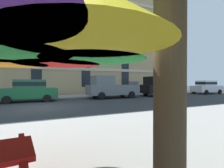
# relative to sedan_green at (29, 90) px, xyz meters

# --- Properties ---
(ground_plane) EXTENTS (120.00, 120.00, 0.00)m
(ground_plane) POSITION_rel_sedan_green_xyz_m (0.66, -3.70, -0.95)
(ground_plane) COLOR #2D3033
(sidewalk_far) EXTENTS (56.00, 3.60, 0.12)m
(sidewalk_far) POSITION_rel_sedan_green_xyz_m (0.66, 3.10, -0.89)
(sidewalk_far) COLOR gray
(sidewalk_far) RESTS_ON ground
(apartment_building) EXTENTS (39.42, 12.08, 19.20)m
(apartment_building) POSITION_rel_sedan_green_xyz_m (0.66, 11.29, 8.65)
(apartment_building) COLOR tan
(apartment_building) RESTS_ON ground
(sedan_green) EXTENTS (4.40, 1.98, 1.78)m
(sedan_green) POSITION_rel_sedan_green_xyz_m (0.00, 0.00, 0.00)
(sedan_green) COLOR #195933
(sedan_green) RESTS_ON ground
(pickup_gray_midblock) EXTENTS (5.10, 2.12, 2.20)m
(pickup_gray_midblock) POSITION_rel_sedan_green_xyz_m (7.25, 0.00, 0.08)
(pickup_gray_midblock) COLOR slate
(pickup_gray_midblock) RESTS_ON ground
(pickup_black) EXTENTS (5.10, 2.12, 2.20)m
(pickup_black) POSITION_rel_sedan_green_xyz_m (13.56, 0.00, 0.08)
(pickup_black) COLOR black
(pickup_black) RESTS_ON ground
(sedan_white) EXTENTS (4.40, 1.98, 1.78)m
(sedan_white) POSITION_rel_sedan_green_xyz_m (21.55, 0.00, 0.00)
(sedan_white) COLOR silver
(sedan_white) RESTS_ON ground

